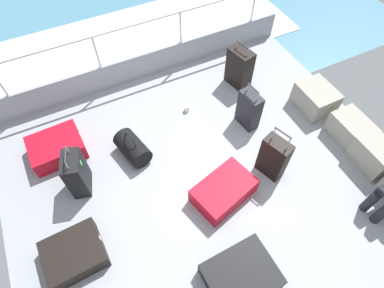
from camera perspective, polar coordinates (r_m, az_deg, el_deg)
name	(u,v)px	position (r m, az deg, el deg)	size (l,w,h in m)	color
ground_plane	(203,173)	(4.37, 2.09, -5.31)	(4.40, 5.20, 0.06)	gray
gunwale_port	(144,65)	(5.49, -8.71, 14.02)	(0.06, 5.20, 0.45)	gray
railing_port	(140,37)	(5.15, -9.52, 18.70)	(0.04, 4.20, 1.02)	silver
sea_wake	(122,45)	(6.93, -12.58, 17.20)	(12.00, 12.00, 0.01)	teal
cargo_crate_0	(315,98)	(5.28, 21.49, 7.72)	(0.62, 0.48, 0.38)	gray
cargo_crate_1	(351,129)	(5.09, 26.91, 2.37)	(0.63, 0.41, 0.35)	gray
cargo_crate_2	(374,155)	(4.92, 30.13, -1.67)	(0.57, 0.38, 0.40)	gray
suitcase_0	(249,110)	(4.69, 10.29, 6.16)	(0.37, 0.23, 0.75)	black
suitcase_1	(74,254)	(4.02, -20.62, -18.21)	(0.58, 0.67, 0.24)	black
suitcase_2	(77,174)	(4.22, -20.20, -5.07)	(0.42, 0.31, 0.77)	black
suitcase_3	(224,191)	(4.08, 5.76, -8.44)	(0.68, 0.88, 0.26)	#B70C1E
suitcase_4	(57,148)	(4.80, -23.37, -0.60)	(0.60, 0.73, 0.26)	#B70C1E
suitcase_5	(274,158)	(4.22, 14.60, -2.40)	(0.40, 0.30, 0.87)	black
suitcase_6	(241,276)	(3.76, 8.88, -22.64)	(0.62, 0.77, 0.24)	black
suitcase_7	(239,68)	(5.28, 8.60, 13.56)	(0.45, 0.33, 0.77)	black
duffel_bag	(133,148)	(4.45, -10.74, -0.70)	(0.59, 0.42, 0.45)	black
paper_cup	(187,108)	(4.97, -0.95, 6.49)	(0.08, 0.08, 0.10)	white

